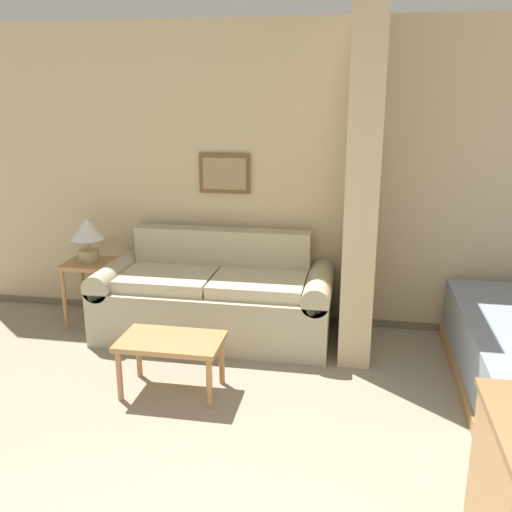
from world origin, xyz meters
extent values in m
cube|color=#CCB78E|center=(0.00, 3.97, 1.30)|extent=(7.35, 0.12, 2.60)
cube|color=#70644E|center=(0.00, 3.90, 0.03)|extent=(7.35, 0.02, 0.06)
cube|color=brown|center=(-1.07, 3.89, 1.33)|extent=(0.45, 0.02, 0.34)
cube|color=#9E845B|center=(-1.07, 3.88, 1.33)|extent=(0.38, 0.01, 0.27)
cube|color=#CCB78E|center=(0.11, 3.48, 1.30)|extent=(0.24, 0.86, 2.60)
cube|color=#B7AD8E|center=(-1.07, 3.45, 0.23)|extent=(1.55, 0.84, 0.45)
cube|color=#B7AD8E|center=(-1.07, 3.77, 0.66)|extent=(1.55, 0.20, 0.41)
cube|color=#B7AD8E|center=(-1.95, 3.45, 0.23)|extent=(0.20, 0.84, 0.45)
cylinder|color=#B7AD8E|center=(-1.95, 3.45, 0.50)|extent=(0.22, 0.84, 0.22)
cube|color=#B7AD8E|center=(-0.20, 3.45, 0.23)|extent=(0.20, 0.84, 0.45)
cylinder|color=#B7AD8E|center=(-0.20, 3.45, 0.50)|extent=(0.22, 0.84, 0.22)
cube|color=beige|center=(-1.46, 3.40, 0.50)|extent=(0.76, 0.60, 0.10)
cube|color=beige|center=(-0.68, 3.40, 0.50)|extent=(0.76, 0.60, 0.10)
cube|color=#B27F4C|center=(-1.13, 2.47, 0.38)|extent=(0.70, 0.43, 0.04)
cylinder|color=#B27F4C|center=(-1.44, 2.29, 0.18)|extent=(0.04, 0.04, 0.36)
cylinder|color=#B27F4C|center=(-0.82, 2.29, 0.18)|extent=(0.04, 0.04, 0.36)
cylinder|color=#B27F4C|center=(-1.44, 2.64, 0.18)|extent=(0.04, 0.04, 0.36)
cylinder|color=#B27F4C|center=(-0.82, 2.64, 0.18)|extent=(0.04, 0.04, 0.36)
cube|color=#B27F4C|center=(-2.23, 3.54, 0.56)|extent=(0.41, 0.41, 0.04)
cylinder|color=#B27F4C|center=(-2.40, 3.36, 0.27)|extent=(0.04, 0.04, 0.54)
cylinder|color=#B27F4C|center=(-2.05, 3.36, 0.27)|extent=(0.04, 0.04, 0.54)
cylinder|color=#B27F4C|center=(-2.40, 3.72, 0.27)|extent=(0.04, 0.04, 0.54)
cylinder|color=#B27F4C|center=(-2.05, 3.72, 0.27)|extent=(0.04, 0.04, 0.54)
cylinder|color=tan|center=(-2.23, 3.54, 0.63)|extent=(0.17, 0.17, 0.11)
cylinder|color=tan|center=(-2.23, 3.54, 0.73)|extent=(0.02, 0.02, 0.10)
cone|color=silver|center=(-2.23, 3.54, 0.87)|extent=(0.29, 0.29, 0.19)
camera|label=1|loc=(0.08, -0.94, 2.01)|focal=40.00mm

